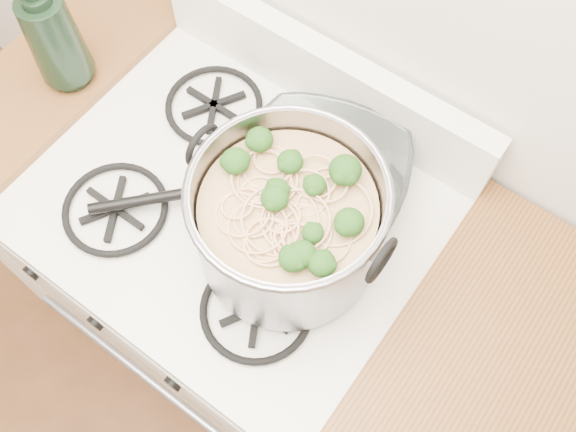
{
  "coord_description": "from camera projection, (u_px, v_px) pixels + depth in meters",
  "views": [
    {
      "loc": [
        0.43,
        0.86,
        2.0
      ],
      "look_at": [
        0.15,
        1.24,
        1.05
      ],
      "focal_mm": 40.0,
      "sensor_mm": 36.0,
      "label": 1
    }
  ],
  "objects": [
    {
      "name": "gas_range",
      "position": [
        247.0,
        286.0,
        1.66
      ],
      "size": [
        0.76,
        0.66,
        0.92
      ],
      "color": "white",
      "rests_on": "ground"
    },
    {
      "name": "counter_left",
      "position": [
        103.0,
        181.0,
        1.77
      ],
      "size": [
        0.25,
        0.65,
        0.92
      ],
      "color": "silver",
      "rests_on": "ground"
    },
    {
      "name": "stock_pot",
      "position": [
        288.0,
        223.0,
        1.08
      ],
      "size": [
        0.36,
        0.33,
        0.22
      ],
      "color": "gray",
      "rests_on": "gas_range"
    },
    {
      "name": "spatula",
      "position": [
        223.0,
        187.0,
        1.22
      ],
      "size": [
        0.42,
        0.42,
        0.02
      ],
      "primitive_type": null,
      "rotation": [
        0.0,
        0.0,
        -0.75
      ],
      "color": "black",
      "rests_on": "gas_range"
    },
    {
      "name": "glass_bowl",
      "position": [
        321.0,
        183.0,
        1.22
      ],
      "size": [
        0.16,
        0.16,
        0.03
      ],
      "primitive_type": "imported",
      "rotation": [
        0.0,
        0.0,
        0.29
      ],
      "color": "white",
      "rests_on": "gas_range"
    },
    {
      "name": "bottle",
      "position": [
        49.0,
        27.0,
        1.23
      ],
      "size": [
        0.13,
        0.13,
        0.29
      ],
      "primitive_type": "imported",
      "rotation": [
        0.0,
        0.0,
        0.17
      ],
      "color": "black",
      "rests_on": "counter_left"
    }
  ]
}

